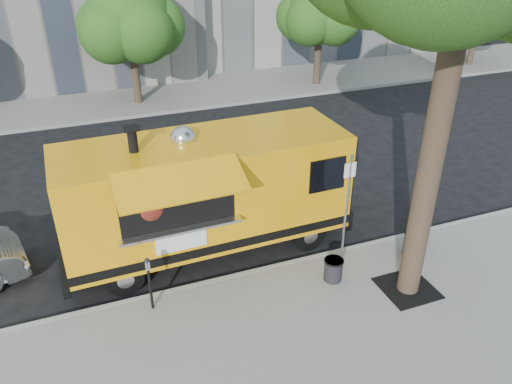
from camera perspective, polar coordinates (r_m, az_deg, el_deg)
ground at (r=13.13m, az=0.25°, el=-6.73°), size 120.00×120.00×0.00m
sidewalk at (r=10.38m, az=8.71°, el=-18.44°), size 60.00×6.00×0.15m
curb at (r=12.39m, az=1.83°, el=-8.79°), size 60.00×0.14×0.16m
far_sidewalk at (r=24.93m, az=-11.25°, el=10.72°), size 60.00×5.00×0.15m
tree_well at (r=12.21m, az=16.89°, el=-10.47°), size 1.20×1.20×0.02m
far_tree_b at (r=23.13m, az=-14.33°, el=18.63°), size 3.60×3.60×5.50m
far_tree_c at (r=25.59m, az=7.37°, el=19.91°), size 3.24×3.24×5.21m
sign_post at (r=11.55m, az=10.28°, el=-1.75°), size 0.28×0.06×3.00m
parking_meter at (r=10.91m, az=-12.13°, el=-9.56°), size 0.11×0.11×1.33m
food_truck at (r=12.37m, az=-5.87°, el=-0.02°), size 7.34×3.48×3.61m
trash_bin_left at (r=13.13m, az=17.61°, el=-5.62°), size 0.55×0.55×0.66m
trash_bin_right at (r=11.91m, az=8.83°, el=-8.69°), size 0.46×0.46×0.56m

